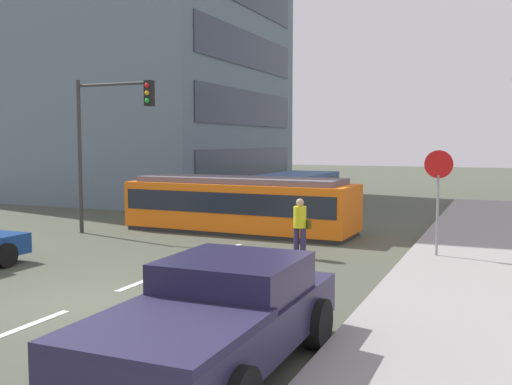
{
  "coord_description": "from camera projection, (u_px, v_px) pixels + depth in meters",
  "views": [
    {
      "loc": [
        7.68,
        -9.51,
        3.24
      ],
      "look_at": [
        0.15,
        8.15,
        1.59
      ],
      "focal_mm": 41.18,
      "sensor_mm": 36.0,
      "label": 1
    }
  ],
  "objects": [
    {
      "name": "sidewalk_curb_right",
      "position": [
        464.0,
        268.0,
        14.83
      ],
      "size": [
        3.2,
        36.0,
        0.14
      ],
      "primitive_type": "cube",
      "color": "gray",
      "rests_on": "ground"
    },
    {
      "name": "city_bus",
      "position": [
        298.0,
        189.0,
        27.54
      ],
      "size": [
        2.6,
        5.22,
        1.78
      ],
      "color": "#3B568A",
      "rests_on": "ground"
    },
    {
      "name": "lane_stripe_0",
      "position": [
        19.0,
        329.0,
        10.16
      ],
      "size": [
        0.16,
        2.4,
        0.01
      ],
      "primitive_type": "cube",
      "color": "silver",
      "rests_on": "ground"
    },
    {
      "name": "lane_stripe_4",
      "position": [
        350.0,
        202.0,
        31.76
      ],
      "size": [
        0.16,
        2.4,
        0.01
      ],
      "primitive_type": "cube",
      "color": "silver",
      "rests_on": "ground"
    },
    {
      "name": "ground_plane",
      "position": [
        272.0,
        232.0,
        21.16
      ],
      "size": [
        120.0,
        120.0,
        0.0
      ],
      "primitive_type": "plane",
      "color": "#484D3E"
    },
    {
      "name": "lane_stripe_3",
      "position": [
        318.0,
        214.0,
        26.26
      ],
      "size": [
        0.16,
        2.4,
        0.01
      ],
      "primitive_type": "cube",
      "color": "silver",
      "rests_on": "ground"
    },
    {
      "name": "traffic_light_mast",
      "position": [
        107.0,
        126.0,
        20.18
      ],
      "size": [
        3.14,
        0.33,
        5.4
      ],
      "color": "#333333",
      "rests_on": "ground"
    },
    {
      "name": "parked_sedan_far",
      "position": [
        247.0,
        189.0,
        32.41
      ],
      "size": [
        2.14,
        4.06,
        1.19
      ],
      "color": "#AB260A",
      "rests_on": "ground"
    },
    {
      "name": "pedestrian_crossing",
      "position": [
        300.0,
        224.0,
        16.4
      ],
      "size": [
        0.51,
        0.36,
        1.67
      ],
      "color": "#2E264A",
      "rests_on": "ground"
    },
    {
      "name": "pickup_truck_parked",
      "position": [
        219.0,
        317.0,
        8.2
      ],
      "size": [
        2.29,
        5.01,
        1.55
      ],
      "color": "#252140",
      "rests_on": "ground"
    },
    {
      "name": "streetcar_tram",
      "position": [
        240.0,
        204.0,
        21.09
      ],
      "size": [
        8.41,
        2.81,
        1.98
      ],
      "color": "orange",
      "rests_on": "ground"
    },
    {
      "name": "corner_building",
      "position": [
        123.0,
        10.0,
        35.38
      ],
      "size": [
        16.6,
        14.65,
        22.4
      ],
      "color": "slate",
      "rests_on": "ground"
    },
    {
      "name": "lane_stripe_1",
      "position": [
        148.0,
        280.0,
        13.83
      ],
      "size": [
        0.16,
        2.4,
        0.01
      ],
      "primitive_type": "cube",
      "color": "silver",
      "rests_on": "ground"
    },
    {
      "name": "stop_sign",
      "position": [
        438.0,
        181.0,
        15.92
      ],
      "size": [
        0.76,
        0.07,
        2.88
      ],
      "color": "gray",
      "rests_on": "sidewalk_curb_right"
    },
    {
      "name": "parked_sedan_mid",
      "position": [
        188.0,
        200.0,
        26.49
      ],
      "size": [
        2.06,
        4.33,
        1.19
      ],
      "color": "#B0CCBD",
      "rests_on": "ground"
    },
    {
      "name": "lane_stripe_2",
      "position": [
        223.0,
        251.0,
        17.49
      ],
      "size": [
        0.16,
        2.4,
        0.01
      ],
      "primitive_type": "cube",
      "color": "silver",
      "rests_on": "ground"
    },
    {
      "name": "parked_sedan_furthest",
      "position": [
        290.0,
        183.0,
        37.55
      ],
      "size": [
        2.0,
        4.62,
        1.19
      ],
      "color": "#395838",
      "rests_on": "ground"
    }
  ]
}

